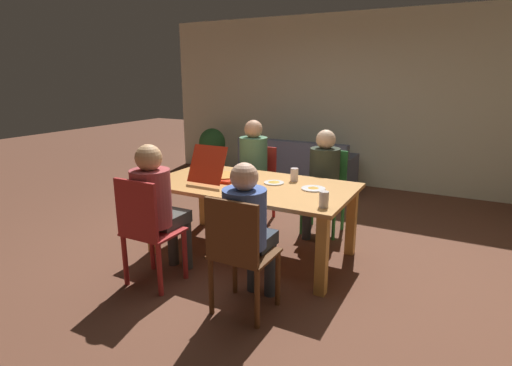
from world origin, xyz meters
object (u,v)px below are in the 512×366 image
at_px(drinking_glass_1, 294,175).
at_px(potted_plant, 212,148).
at_px(plate_0, 274,182).
at_px(chair_2, 146,229).
at_px(couch, 297,171).
at_px(person_3, 248,223).
at_px(person_2, 157,201).
at_px(person_0, 323,174).
at_px(chair_3, 239,251).
at_px(pizza_box_0, 220,175).
at_px(plate_1, 313,188).
at_px(chair_0, 326,186).
at_px(drinking_glass_0, 324,199).
at_px(dining_table, 251,193).
at_px(chair_1, 257,179).
at_px(person_1, 252,163).

distance_m(drinking_glass_1, potted_plant, 3.52).
bearing_deg(plate_0, chair_2, -120.01).
bearing_deg(couch, person_3, -73.64).
bearing_deg(person_2, chair_2, -90.00).
xyz_separation_m(person_0, chair_3, (0.00, -1.87, -0.19)).
xyz_separation_m(chair_2, person_3, (0.91, 0.13, 0.18)).
distance_m(chair_3, person_3, 0.22).
bearing_deg(pizza_box_0, drinking_glass_1, 23.28).
height_order(plate_0, potted_plant, potted_plant).
height_order(chair_2, person_3, person_3).
bearing_deg(plate_1, chair_0, 100.16).
height_order(chair_2, couch, chair_2).
xyz_separation_m(chair_0, person_3, (-0.00, -1.87, 0.17)).
relative_size(chair_3, pizza_box_0, 1.73).
bearing_deg(potted_plant, chair_0, -31.63).
xyz_separation_m(chair_0, person_0, (-0.00, -0.14, 0.18)).
bearing_deg(person_2, chair_0, 63.69).
distance_m(person_3, drinking_glass_0, 0.67).
xyz_separation_m(dining_table, couch, (-0.55, 2.54, -0.35)).
xyz_separation_m(drinking_glass_0, drinking_glass_1, (-0.54, 0.66, -0.00)).
bearing_deg(drinking_glass_0, dining_table, 157.15).
bearing_deg(dining_table, chair_2, -114.24).
bearing_deg(chair_3, person_0, 90.00).
distance_m(chair_1, potted_plant, 2.46).
bearing_deg(potted_plant, dining_table, -49.58).
xyz_separation_m(person_3, drinking_glass_1, (-0.12, 1.18, 0.11)).
distance_m(chair_0, person_3, 1.87).
xyz_separation_m(dining_table, plate_1, (0.62, 0.09, 0.11)).
xyz_separation_m(person_1, chair_2, (0.00, -1.86, -0.22)).
bearing_deg(chair_2, couch, 91.49).
distance_m(person_2, pizza_box_0, 0.87).
bearing_deg(potted_plant, drinking_glass_0, -43.96).
relative_size(person_1, pizza_box_0, 2.31).
bearing_deg(potted_plant, chair_3, -53.59).
xyz_separation_m(person_0, couch, (-1.01, 1.70, -0.43)).
bearing_deg(drinking_glass_1, chair_2, -121.22).
xyz_separation_m(person_3, couch, (-1.01, 3.42, -0.42)).
bearing_deg(plate_1, chair_2, -134.06).
height_order(dining_table, person_2, person_2).
height_order(dining_table, person_0, person_0).
relative_size(pizza_box_0, plate_0, 2.71).
relative_size(person_2, plate_0, 6.13).
height_order(chair_1, drinking_glass_0, chair_1).
bearing_deg(person_1, drinking_glass_0, -42.30).
bearing_deg(person_2, potted_plant, 117.11).
height_order(chair_1, drinking_glass_1, chair_1).
xyz_separation_m(person_1, pizza_box_0, (0.09, -0.85, 0.05)).
bearing_deg(couch, chair_0, -57.15).
bearing_deg(person_2, pizza_box_0, 83.84).
relative_size(person_3, couch, 0.66).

